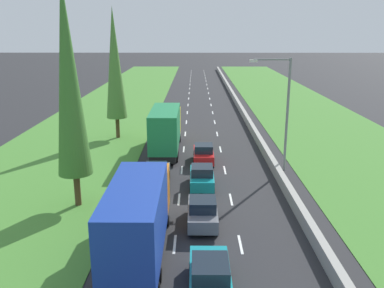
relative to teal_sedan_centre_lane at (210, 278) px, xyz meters
name	(u,v)px	position (x,y,z in m)	size (l,w,h in m)	color
ground_plane	(200,109)	(0.02, 43.27, -0.81)	(300.00, 300.00, 0.00)	#28282B
grass_verge_left	(113,108)	(-12.63, 43.27, -0.79)	(14.00, 140.00, 0.04)	#478433
grass_verge_right	(299,109)	(14.37, 43.27, -0.79)	(14.00, 140.00, 0.04)	#478433
median_barrier	(239,106)	(5.72, 43.27, -0.39)	(0.44, 120.00, 0.85)	#9E9B93
lane_markings	(200,109)	(0.02, 43.27, -0.81)	(3.64, 116.00, 0.01)	white
teal_sedan_centre_lane	(210,278)	(0.00, 0.00, 0.00)	(1.82, 4.50, 1.64)	teal
grey_hatchback_centre_lane	(203,212)	(-0.21, 6.53, 0.02)	(1.74, 3.90, 1.72)	slate
blue_box_truck_left_lane	(139,218)	(-3.38, 2.89, 1.37)	(2.46, 9.40, 4.18)	black
grey_sedan_left_lane	(156,175)	(-3.48, 12.81, 0.00)	(1.82, 4.50, 1.64)	slate
green_box_truck_left_lane	(166,129)	(-3.35, 21.42, 1.37)	(2.46, 9.40, 4.18)	black
teal_hatchback_centre_lane	(202,177)	(-0.15, 12.41, 0.02)	(1.74, 3.90, 1.72)	teal
red_hatchback_centre_lane_fifth	(204,154)	(0.07, 18.07, 0.02)	(1.74, 3.90, 1.72)	red
poplar_tree_second	(69,79)	(-8.23, 9.29, 7.34)	(2.16, 2.16, 14.21)	#4C3823
poplar_tree_third	(115,64)	(-8.78, 26.59, 6.89)	(2.13, 2.13, 13.31)	#4C3823
street_light_mast	(283,107)	(6.22, 16.29, 4.42)	(3.20, 0.28, 9.00)	gray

